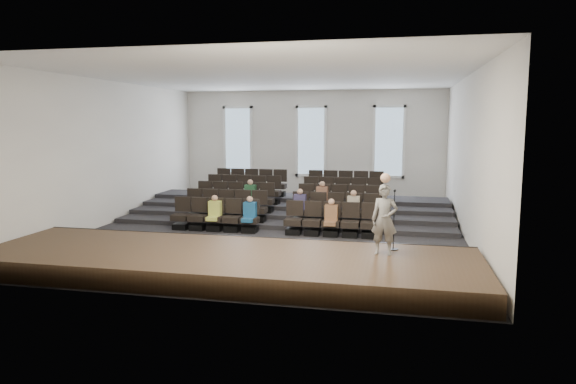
# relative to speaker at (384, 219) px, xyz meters

# --- Properties ---
(ground) EXTENTS (14.00, 14.00, 0.00)m
(ground) POSITION_rel_speaker_xyz_m (-3.66, 4.46, -1.32)
(ground) COLOR black
(ground) RESTS_ON ground
(ceiling) EXTENTS (12.00, 14.00, 0.02)m
(ceiling) POSITION_rel_speaker_xyz_m (-3.66, 4.46, 3.69)
(ceiling) COLOR white
(ceiling) RESTS_ON ground
(wall_back) EXTENTS (12.00, 0.04, 5.00)m
(wall_back) POSITION_rel_speaker_xyz_m (-3.66, 11.48, 1.18)
(wall_back) COLOR white
(wall_back) RESTS_ON ground
(wall_front) EXTENTS (12.00, 0.04, 5.00)m
(wall_front) POSITION_rel_speaker_xyz_m (-3.66, -2.56, 1.18)
(wall_front) COLOR white
(wall_front) RESTS_ON ground
(wall_left) EXTENTS (0.04, 14.00, 5.00)m
(wall_left) POSITION_rel_speaker_xyz_m (-9.68, 4.46, 1.18)
(wall_left) COLOR white
(wall_left) RESTS_ON ground
(wall_right) EXTENTS (0.04, 14.00, 5.00)m
(wall_right) POSITION_rel_speaker_xyz_m (2.36, 4.46, 1.18)
(wall_right) COLOR white
(wall_right) RESTS_ON ground
(stage) EXTENTS (11.80, 3.60, 0.50)m
(stage) POSITION_rel_speaker_xyz_m (-3.66, -0.64, -1.07)
(stage) COLOR #3C2A1A
(stage) RESTS_ON ground
(stage_lip) EXTENTS (11.80, 0.06, 0.52)m
(stage_lip) POSITION_rel_speaker_xyz_m (-3.66, 1.13, -1.07)
(stage_lip) COLOR black
(stage_lip) RESTS_ON ground
(risers) EXTENTS (11.80, 4.80, 0.60)m
(risers) POSITION_rel_speaker_xyz_m (-3.66, 7.63, -1.13)
(risers) COLOR black
(risers) RESTS_ON ground
(seating_rows) EXTENTS (6.80, 4.70, 1.67)m
(seating_rows) POSITION_rel_speaker_xyz_m (-3.66, 6.00, -0.64)
(seating_rows) COLOR black
(seating_rows) RESTS_ON ground
(windows) EXTENTS (8.44, 0.10, 3.24)m
(windows) POSITION_rel_speaker_xyz_m (-3.66, 11.41, 1.38)
(windows) COLOR white
(windows) RESTS_ON wall_back
(audience) EXTENTS (4.85, 2.64, 1.10)m
(audience) POSITION_rel_speaker_xyz_m (-3.30, 4.76, -0.51)
(audience) COLOR #C6D153
(audience) RESTS_ON seating_rows
(speaker) EXTENTS (0.63, 0.44, 1.64)m
(speaker) POSITION_rel_speaker_xyz_m (0.00, 0.00, 0.00)
(speaker) COLOR slate
(speaker) RESTS_ON stage
(mic_stand) EXTENTS (0.24, 0.24, 1.46)m
(mic_stand) POSITION_rel_speaker_xyz_m (0.21, 0.49, -0.39)
(mic_stand) COLOR black
(mic_stand) RESTS_ON stage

